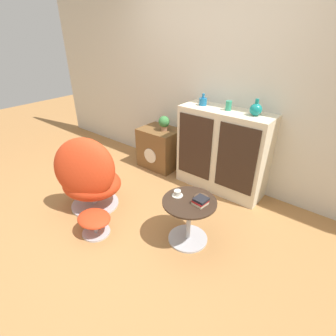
# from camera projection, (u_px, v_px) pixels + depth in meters

# --- Properties ---
(ground_plane) EXTENTS (12.00, 12.00, 0.00)m
(ground_plane) POSITION_uv_depth(u_px,v_px,m) (131.00, 224.00, 2.92)
(ground_plane) COLOR #A87542
(wall_back) EXTENTS (6.40, 0.06, 2.60)m
(wall_back) POSITION_uv_depth(u_px,v_px,m) (211.00, 83.00, 3.35)
(wall_back) COLOR beige
(wall_back) RESTS_ON ground_plane
(sideboard) EXTENTS (1.15, 0.42, 1.07)m
(sideboard) POSITION_uv_depth(u_px,v_px,m) (222.00, 151.00, 3.35)
(sideboard) COLOR beige
(sideboard) RESTS_ON ground_plane
(tv_console) EXTENTS (0.59, 0.47, 0.61)m
(tv_console) POSITION_uv_depth(u_px,v_px,m) (160.00, 148.00, 4.02)
(tv_console) COLOR brown
(tv_console) RESTS_ON ground_plane
(egg_chair) EXTENTS (0.92, 0.90, 0.94)m
(egg_chair) POSITION_uv_depth(u_px,v_px,m) (88.00, 177.00, 2.99)
(egg_chair) COLOR #B7B7BC
(egg_chair) RESTS_ON ground_plane
(ottoman) EXTENTS (0.37, 0.32, 0.24)m
(ottoman) POSITION_uv_depth(u_px,v_px,m) (94.00, 220.00, 2.72)
(ottoman) COLOR #B7B7BC
(ottoman) RESTS_ON ground_plane
(coffee_table) EXTENTS (0.53, 0.53, 0.48)m
(coffee_table) POSITION_uv_depth(u_px,v_px,m) (189.00, 217.00, 2.59)
(coffee_table) COLOR #B7B7BC
(coffee_table) RESTS_ON ground_plane
(vase_leftmost) EXTENTS (0.10, 0.10, 0.14)m
(vase_leftmost) POSITION_uv_depth(u_px,v_px,m) (203.00, 101.00, 3.26)
(vase_leftmost) COLOR #196699
(vase_leftmost) RESTS_ON sideboard
(vase_inner_left) EXTENTS (0.07, 0.07, 0.11)m
(vase_inner_left) POSITION_uv_depth(u_px,v_px,m) (229.00, 106.00, 3.06)
(vase_inner_left) COLOR #2D8E6B
(vase_inner_left) RESTS_ON sideboard
(vase_inner_right) EXTENTS (0.13, 0.13, 0.19)m
(vase_inner_right) POSITION_uv_depth(u_px,v_px,m) (256.00, 109.00, 2.87)
(vase_inner_right) COLOR #147A75
(vase_inner_right) RESTS_ON sideboard
(potted_plant) EXTENTS (0.16, 0.16, 0.21)m
(potted_plant) POSITION_uv_depth(u_px,v_px,m) (164.00, 122.00, 3.77)
(potted_plant) COLOR #996B4C
(potted_plant) RESTS_ON tv_console
(teacup) EXTENTS (0.11, 0.11, 0.06)m
(teacup) POSITION_uv_depth(u_px,v_px,m) (177.00, 194.00, 2.56)
(teacup) COLOR silver
(teacup) RESTS_ON coffee_table
(book_stack) EXTENTS (0.13, 0.14, 0.06)m
(book_stack) POSITION_uv_depth(u_px,v_px,m) (201.00, 201.00, 2.44)
(book_stack) COLOR beige
(book_stack) RESTS_ON coffee_table
(bowl) EXTENTS (0.14, 0.14, 0.04)m
(bowl) POSITION_uv_depth(u_px,v_px,m) (201.00, 197.00, 2.51)
(bowl) COLOR #4C3828
(bowl) RESTS_ON coffee_table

